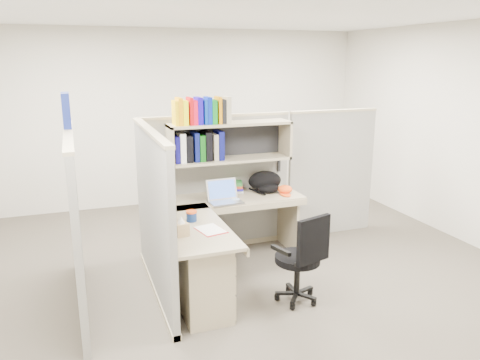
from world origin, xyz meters
name	(u,v)px	position (x,y,z in m)	size (l,w,h in m)	color
ground	(243,278)	(0.00, 0.00, 0.00)	(6.00, 6.00, 0.00)	#38312B
room_shell	(243,126)	(0.00, 0.00, 1.62)	(6.00, 6.00, 6.00)	beige
cubicle	(196,188)	(-0.37, 0.45, 0.91)	(3.79, 1.84, 1.95)	slate
desk	(213,255)	(-0.41, -0.29, 0.44)	(1.74, 1.75, 0.73)	gray
laptop	(225,192)	(-0.06, 0.38, 0.85)	(0.35, 0.35, 0.25)	#A8A9AC
backpack	(267,182)	(0.53, 0.64, 0.85)	(0.40, 0.31, 0.24)	black
orange_cap	(285,189)	(0.70, 0.51, 0.78)	(0.17, 0.20, 0.09)	#E64A14
snack_canister	(192,216)	(-0.55, -0.07, 0.78)	(0.11, 0.11, 0.10)	navy
tissue_box	(181,226)	(-0.73, -0.41, 0.82)	(0.11, 0.11, 0.18)	tan
mouse	(236,200)	(0.07, 0.40, 0.75)	(0.09, 0.06, 0.04)	#8BA5C5
paper_cup	(215,189)	(-0.07, 0.76, 0.78)	(0.08, 0.08, 0.11)	silver
book_stack	(236,186)	(0.20, 0.79, 0.79)	(0.17, 0.23, 0.11)	gray
loose_paper	(210,229)	(-0.45, -0.35, 0.73)	(0.20, 0.27, 0.00)	white
task_chair	(300,272)	(0.33, -0.65, 0.32)	(0.51, 0.47, 0.90)	black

